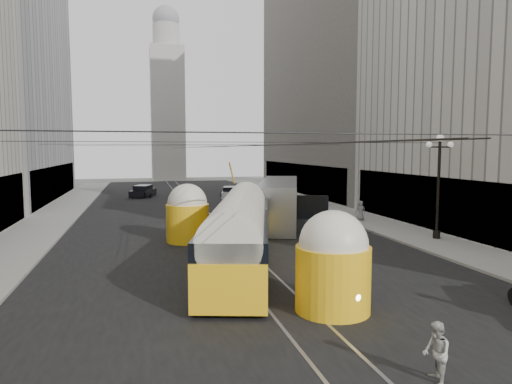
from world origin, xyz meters
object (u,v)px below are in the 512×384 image
city_bus (279,200)px  pedestrian_sidewalk_right (361,210)px  streetcar (240,231)px  pedestrian_crossing_b (436,353)px

city_bus → pedestrian_sidewalk_right: city_bus is taller
city_bus → pedestrian_sidewalk_right: (6.27, -1.00, -0.87)m
city_bus → pedestrian_sidewalk_right: size_ratio=8.77×
streetcar → pedestrian_crossing_b: 12.08m
streetcar → city_bus: 13.12m
pedestrian_crossing_b → city_bus: bearing=-169.6°
city_bus → pedestrian_crossing_b: bearing=-98.0°
streetcar → pedestrian_crossing_b: streetcar is taller
streetcar → pedestrian_crossing_b: (2.24, -11.83, -1.00)m
streetcar → pedestrian_crossing_b: size_ratio=10.45×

